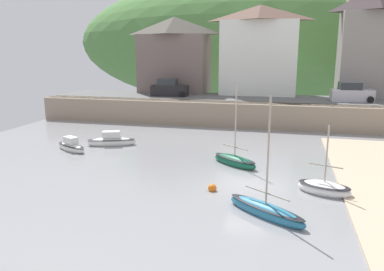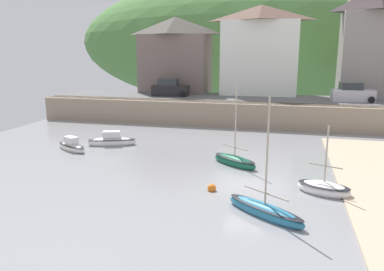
{
  "view_description": "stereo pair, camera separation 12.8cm",
  "coord_description": "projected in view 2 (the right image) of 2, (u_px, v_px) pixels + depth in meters",
  "views": [
    {
      "loc": [
        1.84,
        -20.84,
        7.54
      ],
      "look_at": [
        -4.32,
        4.08,
        1.76
      ],
      "focal_mm": 35.7,
      "sensor_mm": 36.0,
      "label": 1
    },
    {
      "loc": [
        1.96,
        -20.81,
        7.54
      ],
      "look_at": [
        -4.32,
        4.08,
        1.76
      ],
      "focal_mm": 35.7,
      "sensor_mm": 36.0,
      "label": 2
    }
  ],
  "objects": [
    {
      "name": "quay_seawall",
      "position": [
        267.0,
        113.0,
        38.07
      ],
      "size": [
        48.0,
        9.4,
        2.4
      ],
      "color": "gray",
      "rests_on": "ground"
    },
    {
      "name": "hillside_backdrop",
      "position": [
        284.0,
        42.0,
        71.88
      ],
      "size": [
        80.0,
        44.0,
        25.66
      ],
      "color": "#508341",
      "rests_on": "ground"
    },
    {
      "name": "waterfront_building_left",
      "position": [
        175.0,
        54.0,
        46.92
      ],
      "size": [
        8.5,
        5.39,
        9.05
      ],
      "color": "#70615A",
      "rests_on": "ground"
    },
    {
      "name": "waterfront_building_centre",
      "position": [
        260.0,
        50.0,
        44.34
      ],
      "size": [
        8.9,
        5.51,
        10.16
      ],
      "color": "white",
      "rests_on": "ground"
    },
    {
      "name": "waterfront_building_right",
      "position": [
        373.0,
        42.0,
        41.28
      ],
      "size": [
        6.88,
        4.77,
        11.68
      ],
      "color": "gray",
      "rests_on": "ground"
    },
    {
      "name": "church_with_spire",
      "position": [
        360.0,
        18.0,
        44.66
      ],
      "size": [
        3.0,
        3.0,
        17.01
      ],
      "color": "#988D68",
      "rests_on": "ground"
    },
    {
      "name": "rowboat_small_beached",
      "position": [
        324.0,
        188.0,
        20.46
      ],
      "size": [
        3.12,
        2.28,
        3.9
      ],
      "rotation": [
        0.0,
        0.0,
        -0.36
      ],
      "color": "white",
      "rests_on": "ground"
    },
    {
      "name": "motorboat_with_cabin",
      "position": [
        112.0,
        141.0,
        30.83
      ],
      "size": [
        4.03,
        2.27,
        1.34
      ],
      "rotation": [
        0.0,
        0.0,
        0.34
      ],
      "color": "white",
      "rests_on": "ground"
    },
    {
      "name": "dinghy_open_wooden",
      "position": [
        72.0,
        146.0,
        29.26
      ],
      "size": [
        3.37,
        2.41,
        1.23
      ],
      "rotation": [
        0.0,
        0.0,
        -0.5
      ],
      "color": "white",
      "rests_on": "ground"
    },
    {
      "name": "sailboat_far_left",
      "position": [
        235.0,
        161.0,
        25.49
      ],
      "size": [
        3.53,
        2.95,
        5.74
      ],
      "rotation": [
        0.0,
        0.0,
        -0.63
      ],
      "color": "#15583B",
      "rests_on": "ground"
    },
    {
      "name": "sailboat_tall_mast",
      "position": [
        265.0,
        210.0,
        17.68
      ],
      "size": [
        4.05,
        3.24,
        5.76
      ],
      "rotation": [
        0.0,
        0.0,
        -0.62
      ],
      "color": "teal",
      "rests_on": "ground"
    },
    {
      "name": "parked_car_near_slipway",
      "position": [
        170.0,
        89.0,
        43.34
      ],
      "size": [
        4.2,
        1.96,
        1.95
      ],
      "rotation": [
        0.0,
        0.0,
        0.07
      ],
      "color": "black",
      "rests_on": "ground"
    },
    {
      "name": "parked_car_by_wall",
      "position": [
        352.0,
        94.0,
        38.71
      ],
      "size": [
        4.22,
        2.01,
        1.95
      ],
      "rotation": [
        0.0,
        0.0,
        0.08
      ],
      "color": "#B6B2BD",
      "rests_on": "ground"
    },
    {
      "name": "mooring_buoy",
      "position": [
        212.0,
        188.0,
        20.88
      ],
      "size": [
        0.48,
        0.48,
        0.48
      ],
      "color": "orange",
      "rests_on": "ground"
    }
  ]
}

